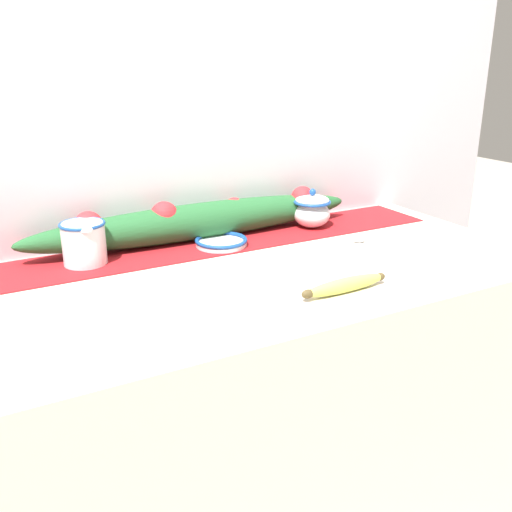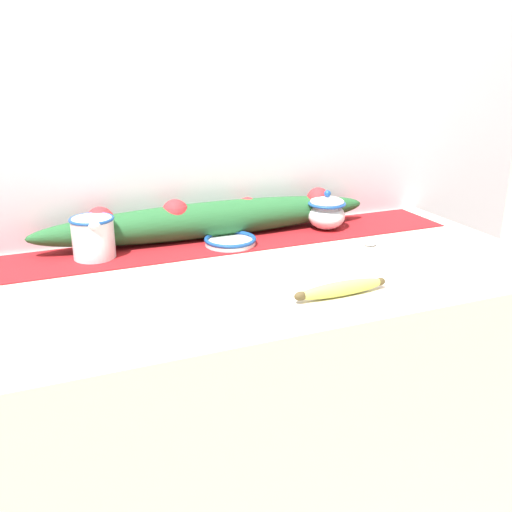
{
  "view_description": "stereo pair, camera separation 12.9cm",
  "coord_description": "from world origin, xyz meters",
  "px_view_note": "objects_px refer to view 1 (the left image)",
  "views": [
    {
      "loc": [
        -0.58,
        -1.11,
        1.35
      ],
      "look_at": [
        0.0,
        -0.04,
        0.92
      ],
      "focal_mm": 40.0,
      "sensor_mm": 36.0,
      "label": 1
    },
    {
      "loc": [
        -0.46,
        -1.17,
        1.35
      ],
      "look_at": [
        0.0,
        -0.04,
        0.92
      ],
      "focal_mm": 40.0,
      "sensor_mm": 36.0,
      "label": 2
    }
  ],
  "objects_px": {
    "sugar_bowl": "(312,210)",
    "small_dish": "(221,242)",
    "spoon": "(354,241)",
    "banana": "(345,285)",
    "cream_pitcher": "(84,241)"
  },
  "relations": [
    {
      "from": "sugar_bowl",
      "to": "banana",
      "type": "height_order",
      "value": "sugar_bowl"
    },
    {
      "from": "small_dish",
      "to": "spoon",
      "type": "distance_m",
      "value": 0.36
    },
    {
      "from": "cream_pitcher",
      "to": "sugar_bowl",
      "type": "distance_m",
      "value": 0.66
    },
    {
      "from": "sugar_bowl",
      "to": "small_dish",
      "type": "height_order",
      "value": "sugar_bowl"
    },
    {
      "from": "spoon",
      "to": "banana",
      "type": "bearing_deg",
      "value": -117.5
    },
    {
      "from": "cream_pitcher",
      "to": "spoon",
      "type": "relative_size",
      "value": 0.75
    },
    {
      "from": "small_dish",
      "to": "banana",
      "type": "relative_size",
      "value": 0.63
    },
    {
      "from": "small_dish",
      "to": "spoon",
      "type": "bearing_deg",
      "value": -23.18
    },
    {
      "from": "cream_pitcher",
      "to": "sugar_bowl",
      "type": "height_order",
      "value": "sugar_bowl"
    },
    {
      "from": "sugar_bowl",
      "to": "banana",
      "type": "distance_m",
      "value": 0.49
    },
    {
      "from": "small_dish",
      "to": "spoon",
      "type": "xyz_separation_m",
      "value": [
        0.33,
        -0.14,
        -0.01
      ]
    },
    {
      "from": "cream_pitcher",
      "to": "banana",
      "type": "distance_m",
      "value": 0.63
    },
    {
      "from": "small_dish",
      "to": "banana",
      "type": "bearing_deg",
      "value": -76.09
    },
    {
      "from": "sugar_bowl",
      "to": "banana",
      "type": "relative_size",
      "value": 0.52
    },
    {
      "from": "cream_pitcher",
      "to": "small_dish",
      "type": "bearing_deg",
      "value": -5.4
    }
  ]
}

